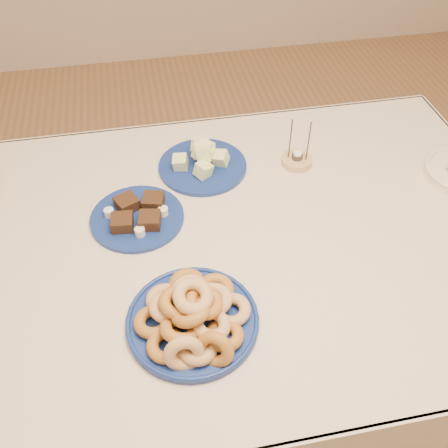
# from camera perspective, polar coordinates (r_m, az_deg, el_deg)

# --- Properties ---
(ground) EXTENTS (5.00, 5.00, 0.00)m
(ground) POSITION_cam_1_polar(r_m,az_deg,el_deg) (1.93, -0.29, -16.84)
(ground) COLOR #906644
(ground) RESTS_ON ground
(dining_table) EXTENTS (1.71, 1.11, 0.75)m
(dining_table) POSITION_cam_1_polar(r_m,az_deg,el_deg) (1.40, -0.39, -4.49)
(dining_table) COLOR brown
(dining_table) RESTS_ON ground
(donut_platter) EXTENTS (0.35, 0.35, 0.14)m
(donut_platter) POSITION_cam_1_polar(r_m,az_deg,el_deg) (1.12, -3.59, -10.51)
(donut_platter) COLOR navy
(donut_platter) RESTS_ON dining_table
(melon_plate) EXTENTS (0.27, 0.27, 0.09)m
(melon_plate) POSITION_cam_1_polar(r_m,az_deg,el_deg) (1.51, -2.44, 7.33)
(melon_plate) COLOR navy
(melon_plate) RESTS_ON dining_table
(brownie_plate) EXTENTS (0.27, 0.27, 0.04)m
(brownie_plate) POSITION_cam_1_polar(r_m,az_deg,el_deg) (1.37, -9.85, 0.93)
(brownie_plate) COLOR navy
(brownie_plate) RESTS_ON dining_table
(candle_holder) EXTENTS (0.12, 0.12, 0.16)m
(candle_holder) POSITION_cam_1_polar(r_m,az_deg,el_deg) (1.55, 8.32, 7.26)
(candle_holder) COLOR tan
(candle_holder) RESTS_ON dining_table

